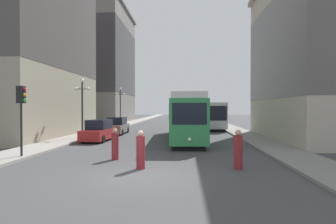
{
  "coord_description": "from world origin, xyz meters",
  "views": [
    {
      "loc": [
        1.89,
        -10.67,
        2.81
      ],
      "look_at": [
        0.57,
        10.1,
        2.49
      ],
      "focal_mm": 28.25,
      "sensor_mm": 36.0,
      "label": 1
    }
  ],
  "objects_px": {
    "pedestrian_crossing_far": "(141,151)",
    "pedestrian_on_sidewalk": "(115,145)",
    "parked_car_left_mid": "(99,131)",
    "parked_car_left_near": "(117,126)",
    "traffic_light_near_left": "(21,102)",
    "transit_bus": "(213,114)",
    "lamp_post_left_far": "(120,101)",
    "pedestrian_crossing_near": "(238,151)",
    "streetcar": "(185,116)",
    "lamp_post_left_near": "(82,99)"
  },
  "relations": [
    {
      "from": "streetcar",
      "to": "lamp_post_left_near",
      "type": "distance_m",
      "value": 9.35
    },
    {
      "from": "streetcar",
      "to": "pedestrian_crossing_near",
      "type": "distance_m",
      "value": 11.72
    },
    {
      "from": "transit_bus",
      "to": "parked_car_left_mid",
      "type": "relative_size",
      "value": 2.61
    },
    {
      "from": "pedestrian_crossing_near",
      "to": "streetcar",
      "type": "bearing_deg",
      "value": -30.75
    },
    {
      "from": "parked_car_left_near",
      "to": "pedestrian_crossing_near",
      "type": "bearing_deg",
      "value": -59.29
    },
    {
      "from": "parked_car_left_near",
      "to": "pedestrian_crossing_near",
      "type": "distance_m",
      "value": 18.66
    },
    {
      "from": "pedestrian_crossing_far",
      "to": "streetcar",
      "type": "bearing_deg",
      "value": -59.64
    },
    {
      "from": "parked_car_left_mid",
      "to": "lamp_post_left_far",
      "type": "distance_m",
      "value": 15.6
    },
    {
      "from": "pedestrian_crossing_far",
      "to": "parked_car_left_near",
      "type": "bearing_deg",
      "value": -31.64
    },
    {
      "from": "pedestrian_crossing_near",
      "to": "traffic_light_near_left",
      "type": "height_order",
      "value": "traffic_light_near_left"
    },
    {
      "from": "pedestrian_crossing_near",
      "to": "pedestrian_on_sidewalk",
      "type": "height_order",
      "value": "pedestrian_crossing_near"
    },
    {
      "from": "parked_car_left_mid",
      "to": "pedestrian_on_sidewalk",
      "type": "distance_m",
      "value": 8.71
    },
    {
      "from": "pedestrian_crossing_near",
      "to": "traffic_light_near_left",
      "type": "relative_size",
      "value": 0.47
    },
    {
      "from": "transit_bus",
      "to": "pedestrian_crossing_near",
      "type": "distance_m",
      "value": 24.2
    },
    {
      "from": "streetcar",
      "to": "parked_car_left_near",
      "type": "height_order",
      "value": "streetcar"
    },
    {
      "from": "parked_car_left_mid",
      "to": "pedestrian_on_sidewalk",
      "type": "height_order",
      "value": "parked_car_left_mid"
    },
    {
      "from": "pedestrian_crossing_far",
      "to": "traffic_light_near_left",
      "type": "distance_m",
      "value": 7.6
    },
    {
      "from": "pedestrian_on_sidewalk",
      "to": "parked_car_left_near",
      "type": "bearing_deg",
      "value": 91.52
    },
    {
      "from": "transit_bus",
      "to": "lamp_post_left_near",
      "type": "xyz_separation_m",
      "value": [
        -13.04,
        -13.2,
        1.71
      ]
    },
    {
      "from": "pedestrian_crossing_far",
      "to": "pedestrian_on_sidewalk",
      "type": "relative_size",
      "value": 1.05
    },
    {
      "from": "parked_car_left_mid",
      "to": "pedestrian_on_sidewalk",
      "type": "xyz_separation_m",
      "value": [
        3.53,
        -7.96,
        -0.05
      ]
    },
    {
      "from": "parked_car_left_mid",
      "to": "lamp_post_left_far",
      "type": "relative_size",
      "value": 0.79
    },
    {
      "from": "parked_car_left_near",
      "to": "pedestrian_crossing_near",
      "type": "relative_size",
      "value": 2.6
    },
    {
      "from": "pedestrian_crossing_far",
      "to": "parked_car_left_mid",
      "type": "bearing_deg",
      "value": -22.03
    },
    {
      "from": "lamp_post_left_near",
      "to": "lamp_post_left_far",
      "type": "relative_size",
      "value": 0.95
    },
    {
      "from": "parked_car_left_near",
      "to": "pedestrian_on_sidewalk",
      "type": "height_order",
      "value": "parked_car_left_near"
    },
    {
      "from": "parked_car_left_mid",
      "to": "pedestrian_crossing_far",
      "type": "xyz_separation_m",
      "value": [
        5.28,
        -10.05,
        -0.02
      ]
    },
    {
      "from": "parked_car_left_mid",
      "to": "traffic_light_near_left",
      "type": "bearing_deg",
      "value": -99.03
    },
    {
      "from": "parked_car_left_mid",
      "to": "pedestrian_on_sidewalk",
      "type": "relative_size",
      "value": 2.61
    },
    {
      "from": "streetcar",
      "to": "lamp_post_left_far",
      "type": "xyz_separation_m",
      "value": [
        -9.21,
        13.61,
        1.71
      ]
    },
    {
      "from": "pedestrian_crossing_far",
      "to": "lamp_post_left_far",
      "type": "bearing_deg",
      "value": -33.88
    },
    {
      "from": "pedestrian_crossing_far",
      "to": "pedestrian_on_sidewalk",
      "type": "height_order",
      "value": "pedestrian_crossing_far"
    },
    {
      "from": "transit_bus",
      "to": "pedestrian_crossing_far",
      "type": "height_order",
      "value": "transit_bus"
    },
    {
      "from": "lamp_post_left_far",
      "to": "streetcar",
      "type": "bearing_deg",
      "value": -55.91
    },
    {
      "from": "transit_bus",
      "to": "pedestrian_on_sidewalk",
      "type": "xyz_separation_m",
      "value": [
        -7.61,
        -22.29,
        -1.16
      ]
    },
    {
      "from": "parked_car_left_near",
      "to": "streetcar",
      "type": "bearing_deg",
      "value": -32.51
    },
    {
      "from": "pedestrian_crossing_far",
      "to": "lamp_post_left_near",
      "type": "distance_m",
      "value": 13.59
    },
    {
      "from": "streetcar",
      "to": "transit_bus",
      "type": "xyz_separation_m",
      "value": [
        3.83,
        12.74,
        -0.15
      ]
    },
    {
      "from": "transit_bus",
      "to": "traffic_light_near_left",
      "type": "bearing_deg",
      "value": -118.15
    },
    {
      "from": "pedestrian_crossing_near",
      "to": "parked_car_left_near",
      "type": "bearing_deg",
      "value": -11.34
    },
    {
      "from": "lamp_post_left_near",
      "to": "pedestrian_on_sidewalk",
      "type": "bearing_deg",
      "value": -59.16
    },
    {
      "from": "parked_car_left_near",
      "to": "traffic_light_near_left",
      "type": "height_order",
      "value": "traffic_light_near_left"
    },
    {
      "from": "transit_bus",
      "to": "lamp_post_left_far",
      "type": "relative_size",
      "value": 2.07
    },
    {
      "from": "traffic_light_near_left",
      "to": "lamp_post_left_far",
      "type": "relative_size",
      "value": 0.69
    },
    {
      "from": "pedestrian_on_sidewalk",
      "to": "lamp_post_left_far",
      "type": "bearing_deg",
      "value": 90.62
    },
    {
      "from": "pedestrian_on_sidewalk",
      "to": "pedestrian_crossing_near",
      "type": "bearing_deg",
      "value": -29.07
    },
    {
      "from": "traffic_light_near_left",
      "to": "lamp_post_left_far",
      "type": "bearing_deg",
      "value": 90.54
    },
    {
      "from": "streetcar",
      "to": "lamp_post_left_far",
      "type": "distance_m",
      "value": 16.52
    },
    {
      "from": "parked_car_left_near",
      "to": "pedestrian_crossing_far",
      "type": "relative_size",
      "value": 2.65
    },
    {
      "from": "lamp_post_left_near",
      "to": "traffic_light_near_left",
      "type": "bearing_deg",
      "value": -88.64
    }
  ]
}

